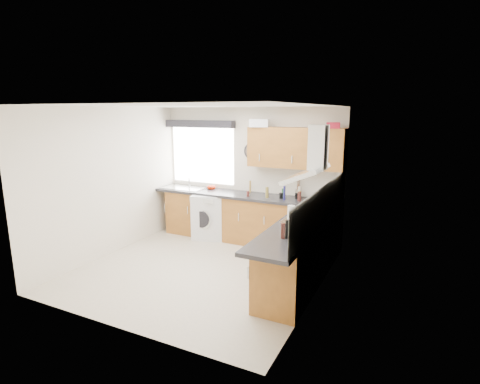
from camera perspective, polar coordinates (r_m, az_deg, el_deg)
The scene contains 38 objects.
ground_plane at distance 6.00m, azimuth -5.83°, elevation -11.66°, with size 3.60×3.60×0.00m, color beige.
ceiling at distance 5.49m, azimuth -6.40°, elevation 12.94°, with size 3.60×3.60×0.02m, color white.
wall_back at distance 7.18m, azimuth 1.53°, elevation 2.80°, with size 3.60×0.02×2.50m, color silver.
wall_front at distance 4.25m, azimuth -19.09°, elevation -4.50°, with size 3.60×0.02×2.50m, color silver.
wall_left at distance 6.73m, azimuth -19.21°, elevation 1.49°, with size 0.02×3.60×2.50m, color silver.
wall_right at distance 4.92m, azimuth 11.97°, elevation -1.84°, with size 0.02×3.60×2.50m, color silver.
window at distance 7.62m, azimuth -5.73°, elevation 5.56°, with size 1.40×0.02×1.10m, color silver.
window_blind at distance 7.50m, azimuth -6.20°, elevation 10.28°, with size 1.50×0.18×0.14m, color black.
splashback at distance 5.23m, azimuth 12.64°, elevation -1.85°, with size 0.01×3.00×0.54m, color white.
base_cab_back at distance 7.15m, azimuth -0.20°, elevation -3.99°, with size 3.00×0.58×0.86m, color brown.
base_cab_corner at distance 6.62m, azimuth 12.35°, elevation -5.61°, with size 0.60×0.60×0.86m, color brown.
base_cab_right at distance 5.39m, azimuth 8.95°, elevation -9.67°, with size 0.58×2.10×0.86m, color brown.
worktop_back at distance 6.98m, azimuth 0.49°, elevation -0.52°, with size 3.60×0.62×0.05m, color black.
worktop_right at distance 5.10m, azimuth 8.51°, elevation -5.48°, with size 0.62×2.42×0.05m, color black.
sink at distance 7.62m, azimuth -8.57°, elevation 0.92°, with size 0.84×0.46×0.10m, color silver, non-canonical shape.
oven at distance 5.52m, azimuth 9.32°, elevation -9.17°, with size 0.56×0.58×0.85m, color black.
hob_plate at distance 5.37m, azimuth 9.50°, elevation -4.26°, with size 0.52×0.52×0.01m, color silver.
extractor_hood at distance 5.16m, azimuth 10.89°, elevation 4.73°, with size 0.52×0.78×0.66m, color silver, non-canonical shape.
upper_cabinets at distance 6.61m, azimuth 8.49°, elevation 6.66°, with size 1.70×0.35×0.70m, color brown.
washing_machine at distance 7.32m, azimuth -4.67°, elevation -3.59°, with size 0.59×0.57×0.87m, color silver.
wall_clock at distance 7.06m, azimuth 1.79°, elevation 6.21°, with size 0.32×0.32×0.04m, color black.
casserole at distance 6.71m, azimuth 2.94°, elevation 10.44°, with size 0.33×0.24×0.14m, color silver.
storage_box at distance 6.31m, azimuth 14.02°, elevation 9.82°, with size 0.21×0.18×0.10m, color maroon.
utensil_pot at distance 6.79m, azimuth 8.84°, elevation -0.21°, with size 0.10×0.10×0.14m, color gray.
kitchen_roll at distance 5.32m, azimuth 7.79°, elevation -3.20°, with size 0.10×0.10×0.22m, color silver.
tomato_cluster at distance 7.45m, azimuth -4.39°, elevation 0.72°, with size 0.15×0.15×0.07m, color #BF1D01, non-canonical shape.
jar_0 at distance 6.67m, azimuth 8.58°, elevation -0.58°, with size 0.05×0.05×0.10m, color black.
jar_1 at distance 6.67m, azimuth 6.55°, elevation -0.22°, with size 0.04×0.04×0.17m, color #1D5225.
jar_2 at distance 6.66m, azimuth 6.26°, elevation -0.56°, with size 0.07×0.07×0.10m, color black.
jar_3 at distance 7.10m, azimuth 1.54°, elevation 0.84°, with size 0.04×0.04×0.23m, color olive.
jar_4 at distance 6.53m, azimuth 6.77°, elevation -0.16°, with size 0.04×0.04×0.25m, color navy.
jar_5 at distance 6.67m, azimuth 4.14°, elevation -0.08°, with size 0.06×0.06×0.19m, color olive.
jar_6 at distance 6.53m, azimuth 9.11°, elevation -0.56°, with size 0.05×0.05×0.17m, color olive.
jar_7 at distance 6.50m, azimuth 9.04°, elevation -0.67°, with size 0.06×0.06×0.16m, color #481F1A.
jar_8 at distance 6.78m, azimuth 1.21°, elevation -0.26°, with size 0.05×0.05×0.10m, color #53211D.
jar_9 at distance 6.65m, azimuth 9.06°, elevation -0.14°, with size 0.06×0.06×0.22m, color #B3A999.
bottle_0 at distance 4.58m, azimuth 6.55°, elevation -5.90°, with size 0.05×0.05×0.19m, color #3F1B16.
bottle_1 at distance 4.58m, azimuth 7.23°, elevation -5.66°, with size 0.05×0.05×0.23m, color black.
Camera 1 is at (2.93, -4.65, 2.42)m, focal length 28.00 mm.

